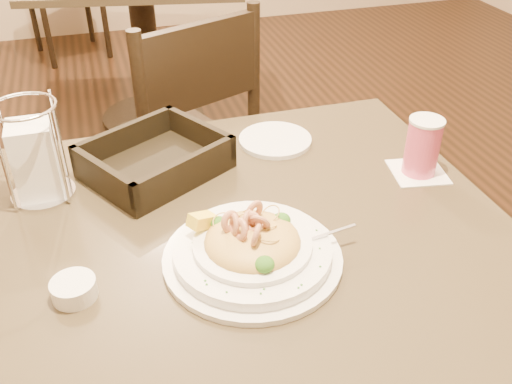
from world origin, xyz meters
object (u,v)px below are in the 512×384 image
object	(u,v)px
background_table	(143,22)
drink_glass	(422,147)
bread_basket	(155,162)
side_plate	(275,140)
napkin_caddy	(35,158)
main_table	(259,332)
butter_ramekin	(74,289)
dining_chair_near	(181,147)
pasta_bowl	(252,247)

from	to	relation	value
background_table	drink_glass	bearing A→B (deg)	-79.97
drink_glass	bread_basket	bearing A→B (deg)	162.95
side_plate	napkin_caddy	bearing A→B (deg)	-172.06
main_table	drink_glass	xyz separation A→B (m)	(0.37, 0.11, 0.30)
bread_basket	butter_ramekin	world-z (taller)	bread_basket
side_plate	butter_ramekin	xyz separation A→B (m)	(-0.44, -0.37, 0.01)
dining_chair_near	napkin_caddy	xyz separation A→B (m)	(-0.35, -0.55, 0.33)
pasta_bowl	butter_ramekin	xyz separation A→B (m)	(-0.28, -0.00, -0.01)
dining_chair_near	drink_glass	bearing A→B (deg)	96.17
main_table	butter_ramekin	xyz separation A→B (m)	(-0.31, -0.06, 0.25)
napkin_caddy	side_plate	distance (m)	0.50
background_table	side_plate	world-z (taller)	side_plate
background_table	napkin_caddy	xyz separation A→B (m)	(-0.39, -1.75, 0.32)
pasta_bowl	drink_glass	size ratio (longest dim) A/B	2.67
napkin_caddy	side_plate	size ratio (longest dim) A/B	1.18
main_table	side_plate	bearing A→B (deg)	67.08
main_table	napkin_caddy	size ratio (longest dim) A/B	4.76
dining_chair_near	butter_ramekin	bearing A→B (deg)	47.77
drink_glass	side_plate	size ratio (longest dim) A/B	0.76
main_table	bread_basket	size ratio (longest dim) A/B	2.80
pasta_bowl	side_plate	size ratio (longest dim) A/B	2.03
butter_ramekin	dining_chair_near	bearing A→B (deg)	70.49
background_table	bread_basket	distance (m)	1.76
dining_chair_near	butter_ramekin	xyz separation A→B (m)	(-0.30, -0.84, 0.26)
drink_glass	side_plate	world-z (taller)	drink_glass
drink_glass	pasta_bowl	bearing A→B (deg)	-157.84
butter_ramekin	background_table	bearing A→B (deg)	80.56
drink_glass	butter_ramekin	world-z (taller)	drink_glass
pasta_bowl	bread_basket	world-z (taller)	pasta_bowl
bread_basket	drink_glass	bearing A→B (deg)	-17.05
bread_basket	napkin_caddy	bearing A→B (deg)	-174.81
butter_ramekin	napkin_caddy	bearing A→B (deg)	99.06
main_table	background_table	xyz separation A→B (m)	(0.03, 1.99, 0.00)
background_table	bread_basket	size ratio (longest dim) A/B	3.27
side_plate	background_table	bearing A→B (deg)	93.32
pasta_bowl	drink_glass	xyz separation A→B (m)	(0.40, 0.16, 0.03)
dining_chair_near	side_plate	size ratio (longest dim) A/B	5.82
background_table	butter_ramekin	xyz separation A→B (m)	(-0.34, -2.05, 0.25)
background_table	drink_glass	size ratio (longest dim) A/B	8.70
napkin_caddy	dining_chair_near	bearing A→B (deg)	57.54
bread_basket	butter_ramekin	distance (m)	0.36
napkin_caddy	butter_ramekin	distance (m)	0.31
side_plate	butter_ramekin	world-z (taller)	butter_ramekin
bread_basket	napkin_caddy	size ratio (longest dim) A/B	1.70
drink_glass	side_plate	xyz separation A→B (m)	(-0.24, 0.20, -0.05)
side_plate	butter_ramekin	size ratio (longest dim) A/B	2.35
dining_chair_near	pasta_bowl	world-z (taller)	dining_chair_near
napkin_caddy	pasta_bowl	bearing A→B (deg)	-42.25
pasta_bowl	main_table	bearing A→B (deg)	62.10
dining_chair_near	side_plate	bearing A→B (deg)	83.54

